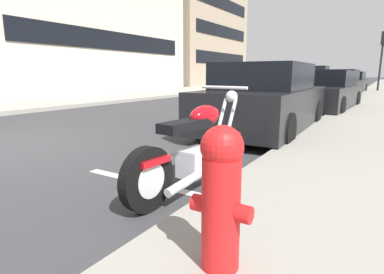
{
  "coord_description": "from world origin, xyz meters",
  "views": [
    {
      "loc": [
        -2.64,
        -5.6,
        1.24
      ],
      "look_at": [
        0.58,
        -3.61,
        0.47
      ],
      "focal_mm": 29.08,
      "sensor_mm": 36.0,
      "label": 1
    }
  ],
  "objects_px": {
    "parked_car_behind_motorcycle": "(265,100)",
    "fire_hydrant": "(221,195)",
    "parked_car_far_down_curb": "(323,92)",
    "parked_car_at_intersection": "(349,83)",
    "crossing_truck": "(324,78)",
    "parked_motorcycle": "(197,150)",
    "parked_car_across_street": "(337,85)",
    "traffic_signal_near_corner": "(382,48)"
  },
  "relations": [
    {
      "from": "parked_motorcycle",
      "to": "parked_car_behind_motorcycle",
      "type": "distance_m",
      "value": 3.67
    },
    {
      "from": "parked_car_behind_motorcycle",
      "to": "fire_hydrant",
      "type": "height_order",
      "value": "parked_car_behind_motorcycle"
    },
    {
      "from": "parked_car_across_street",
      "to": "fire_hydrant",
      "type": "xyz_separation_m",
      "value": [
        -15.86,
        -1.4,
        -0.11
      ]
    },
    {
      "from": "fire_hydrant",
      "to": "parked_motorcycle",
      "type": "bearing_deg",
      "value": 35.29
    },
    {
      "from": "parked_car_behind_motorcycle",
      "to": "parked_car_far_down_curb",
      "type": "distance_m",
      "value": 5.07
    },
    {
      "from": "fire_hydrant",
      "to": "parked_car_at_intersection",
      "type": "bearing_deg",
      "value": 3.61
    },
    {
      "from": "parked_car_far_down_curb",
      "to": "parked_car_across_street",
      "type": "relative_size",
      "value": 1.12
    },
    {
      "from": "parked_motorcycle",
      "to": "fire_hydrant",
      "type": "distance_m",
      "value": 1.7
    },
    {
      "from": "parked_car_across_street",
      "to": "parked_car_behind_motorcycle",
      "type": "bearing_deg",
      "value": -178.7
    },
    {
      "from": "crossing_truck",
      "to": "parked_car_far_down_curb",
      "type": "bearing_deg",
      "value": 100.65
    },
    {
      "from": "parked_car_at_intersection",
      "to": "traffic_signal_near_corner",
      "type": "bearing_deg",
      "value": -38.69
    },
    {
      "from": "parked_car_across_street",
      "to": "traffic_signal_near_corner",
      "type": "bearing_deg",
      "value": -10.8
    },
    {
      "from": "parked_motorcycle",
      "to": "parked_car_at_intersection",
      "type": "distance_m",
      "value": 20.06
    },
    {
      "from": "parked_car_far_down_curb",
      "to": "crossing_truck",
      "type": "xyz_separation_m",
      "value": [
        18.14,
        2.91,
        0.27
      ]
    },
    {
      "from": "parked_motorcycle",
      "to": "crossing_truck",
      "type": "relative_size",
      "value": 0.4
    },
    {
      "from": "parked_car_behind_motorcycle",
      "to": "traffic_signal_near_corner",
      "type": "relative_size",
      "value": 1.09
    },
    {
      "from": "parked_motorcycle",
      "to": "traffic_signal_near_corner",
      "type": "distance_m",
      "value": 22.09
    },
    {
      "from": "parked_car_behind_motorcycle",
      "to": "parked_car_across_street",
      "type": "xyz_separation_m",
      "value": [
        10.85,
        -0.05,
        0.01
      ]
    },
    {
      "from": "parked_car_far_down_curb",
      "to": "parked_car_across_street",
      "type": "bearing_deg",
      "value": 5.85
    },
    {
      "from": "parked_motorcycle",
      "to": "fire_hydrant",
      "type": "relative_size",
      "value": 2.56
    },
    {
      "from": "parked_motorcycle",
      "to": "parked_car_across_street",
      "type": "bearing_deg",
      "value": 5.8
    },
    {
      "from": "parked_motorcycle",
      "to": "crossing_truck",
      "type": "bearing_deg",
      "value": 10.63
    },
    {
      "from": "parked_car_far_down_curb",
      "to": "parked_car_at_intersection",
      "type": "distance_m",
      "value": 11.36
    },
    {
      "from": "parked_car_behind_motorcycle",
      "to": "parked_car_at_intersection",
      "type": "xyz_separation_m",
      "value": [
        16.42,
        -0.1,
        -0.03
      ]
    },
    {
      "from": "parked_car_behind_motorcycle",
      "to": "fire_hydrant",
      "type": "relative_size",
      "value": 5.01
    },
    {
      "from": "parked_motorcycle",
      "to": "fire_hydrant",
      "type": "height_order",
      "value": "parked_motorcycle"
    },
    {
      "from": "parked_motorcycle",
      "to": "parked_car_across_street",
      "type": "height_order",
      "value": "parked_car_across_street"
    },
    {
      "from": "fire_hydrant",
      "to": "traffic_signal_near_corner",
      "type": "distance_m",
      "value": 23.42
    },
    {
      "from": "fire_hydrant",
      "to": "crossing_truck",
      "type": "bearing_deg",
      "value": 8.13
    },
    {
      "from": "parked_car_across_street",
      "to": "parked_car_at_intersection",
      "type": "xyz_separation_m",
      "value": [
        5.57,
        -0.04,
        -0.04
      ]
    },
    {
      "from": "parked_car_at_intersection",
      "to": "parked_motorcycle",
      "type": "bearing_deg",
      "value": -177.2
    },
    {
      "from": "traffic_signal_near_corner",
      "to": "crossing_truck",
      "type": "bearing_deg",
      "value": 41.02
    },
    {
      "from": "parked_car_far_down_curb",
      "to": "crossing_truck",
      "type": "relative_size",
      "value": 0.9
    },
    {
      "from": "crossing_truck",
      "to": "traffic_signal_near_corner",
      "type": "height_order",
      "value": "traffic_signal_near_corner"
    },
    {
      "from": "fire_hydrant",
      "to": "traffic_signal_near_corner",
      "type": "xyz_separation_m",
      "value": [
        23.3,
        -0.24,
        2.33
      ]
    },
    {
      "from": "parked_car_across_street",
      "to": "parked_car_at_intersection",
      "type": "distance_m",
      "value": 5.57
    },
    {
      "from": "parked_car_at_intersection",
      "to": "traffic_signal_near_corner",
      "type": "height_order",
      "value": "traffic_signal_near_corner"
    },
    {
      "from": "parked_car_across_street",
      "to": "traffic_signal_near_corner",
      "type": "xyz_separation_m",
      "value": [
        7.44,
        -1.63,
        2.22
      ]
    },
    {
      "from": "parked_car_behind_motorcycle",
      "to": "traffic_signal_near_corner",
      "type": "xyz_separation_m",
      "value": [
        18.29,
        -1.69,
        2.23
      ]
    },
    {
      "from": "fire_hydrant",
      "to": "parked_car_across_street",
      "type": "bearing_deg",
      "value": 5.04
    },
    {
      "from": "parked_car_at_intersection",
      "to": "crossing_truck",
      "type": "xyz_separation_m",
      "value": [
        6.77,
        2.68,
        0.25
      ]
    },
    {
      "from": "crossing_truck",
      "to": "traffic_signal_near_corner",
      "type": "xyz_separation_m",
      "value": [
        -4.91,
        -4.27,
        2.0
      ]
    }
  ]
}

